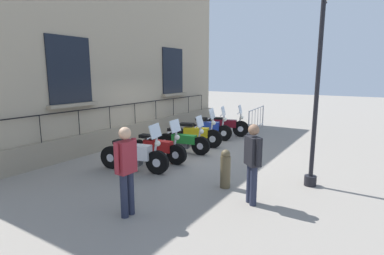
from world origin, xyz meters
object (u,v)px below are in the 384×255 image
at_px(motorcycle_green, 183,141).
at_px(pedestrian_walking, 253,160).
at_px(motorcycle_blue, 209,129).
at_px(pedestrian_standing, 126,167).
at_px(lamppost, 319,61).
at_px(crowd_barrier, 256,118).
at_px(bollard, 225,169).
at_px(motorcycle_yellow, 196,134).
at_px(motorcycle_maroon, 224,126).
at_px(motorcycle_white, 134,155).
at_px(motorcycle_red, 157,148).

distance_m(motorcycle_green, pedestrian_walking, 4.26).
height_order(motorcycle_blue, pedestrian_standing, pedestrian_standing).
xyz_separation_m(lamppost, crowd_barrier, (-3.55, 6.02, -2.34)).
bearing_deg(bollard, motorcycle_yellow, 131.27).
height_order(lamppost, pedestrian_walking, lamppost).
bearing_deg(crowd_barrier, motorcycle_blue, -106.69).
distance_m(motorcycle_maroon, crowd_barrier, 2.03).
relative_size(motorcycle_yellow, motorcycle_blue, 1.06).
bearing_deg(lamppost, motorcycle_blue, 145.61).
height_order(motorcycle_white, crowd_barrier, motorcycle_white).
bearing_deg(motorcycle_green, motorcycle_white, -92.09).
relative_size(motorcycle_blue, motorcycle_maroon, 0.89).
xyz_separation_m(motorcycle_white, crowd_barrier, (0.73, 7.45, 0.11)).
distance_m(crowd_barrier, bollard, 7.46).
distance_m(lamppost, bollard, 3.19).
bearing_deg(pedestrian_standing, motorcycle_blue, 105.80).
bearing_deg(motorcycle_white, motorcycle_blue, 92.09).
bearing_deg(motorcycle_white, bollard, 5.24).
height_order(crowd_barrier, bollard, crowd_barrier).
relative_size(motorcycle_red, lamppost, 0.43).
bearing_deg(crowd_barrier, motorcycle_red, -96.80).
distance_m(crowd_barrier, pedestrian_walking, 8.20).
bearing_deg(motorcycle_green, motorcycle_red, -95.43).
distance_m(motorcycle_blue, lamppost, 5.92).
bearing_deg(motorcycle_red, pedestrian_standing, -60.75).
bearing_deg(motorcycle_red, bollard, -16.83).
xyz_separation_m(motorcycle_red, motorcycle_maroon, (0.02, 4.53, 0.03)).
bearing_deg(motorcycle_blue, pedestrian_standing, -74.20).
bearing_deg(crowd_barrier, motorcycle_white, -95.59).
relative_size(motorcycle_white, motorcycle_maroon, 0.98).
bearing_deg(pedestrian_walking, crowd_barrier, 109.39).
relative_size(motorcycle_green, pedestrian_walking, 1.15).
height_order(motorcycle_green, crowd_barrier, motorcycle_green).
distance_m(lamppost, crowd_barrier, 7.37).
xyz_separation_m(motorcycle_yellow, crowd_barrier, (0.76, 4.20, 0.11)).
bearing_deg(motorcycle_white, pedestrian_standing, -50.20).
height_order(motorcycle_yellow, lamppost, lamppost).
height_order(motorcycle_yellow, pedestrian_standing, pedestrian_standing).
bearing_deg(lamppost, motorcycle_maroon, 136.08).
bearing_deg(motorcycle_white, motorcycle_green, 87.91).
relative_size(motorcycle_green, bollard, 2.08).
relative_size(motorcycle_maroon, crowd_barrier, 0.86).
distance_m(motorcycle_green, pedestrian_standing, 4.60).
relative_size(pedestrian_standing, pedestrian_walking, 1.02).
bearing_deg(motorcycle_yellow, motorcycle_green, -83.21).
relative_size(motorcycle_red, bollard, 2.15).
distance_m(motorcycle_white, motorcycle_blue, 4.48).
bearing_deg(motorcycle_maroon, bollard, -63.81).
height_order(motorcycle_red, motorcycle_yellow, motorcycle_yellow).
height_order(lamppost, crowd_barrier, lamppost).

